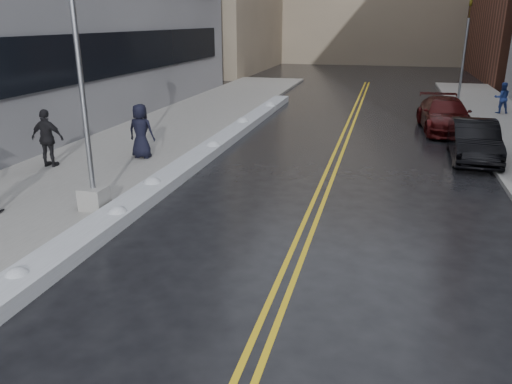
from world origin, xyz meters
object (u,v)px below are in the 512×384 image
Objects in this scene: lamppost at (86,122)px; pedestrian_east at (502,98)px; traffic_signal at (465,49)px; pedestrian_d at (48,138)px; car_maroon at (445,115)px; pedestrian_c at (141,131)px; car_black at (474,141)px.

lamppost is 4.55× the size of pedestrian_east.
pedestrian_east is (1.84, -3.17, -2.41)m from traffic_signal.
traffic_signal is 24.42m from pedestrian_d.
lamppost is 17.32m from car_maroon.
pedestrian_d is 1.20× the size of pedestrian_east.
car_maroon is at bearing -142.28° from pedestrian_c.
traffic_signal reaches higher than pedestrian_east.
pedestrian_east is (17.42, 15.50, -0.17)m from pedestrian_d.
car_maroon is (10.24, 13.86, -1.77)m from lamppost.
traffic_signal is 2.98× the size of pedestrian_d.
pedestrian_east is 10.67m from car_black.
pedestrian_d is at bearing 35.58° from pedestrian_east.
pedestrian_east is at bearing 54.10° from lamppost.
pedestrian_c reaches higher than pedestrian_east.
car_maroon is at bearing 97.38° from car_black.
pedestrian_c reaches higher than car_black.
pedestrian_c is at bearing 102.89° from lamppost.
pedestrian_d reaches higher than pedestrian_east.
car_black is at bearing -88.00° from car_maroon.
car_maroon is (-3.40, -4.97, -0.22)m from pedestrian_east.
traffic_signal is at bearing -127.11° from pedestrian_c.
pedestrian_east is at bearing 51.66° from car_maroon.
lamppost is at bearing -140.28° from car_black.
car_black is (14.58, 5.22, -0.41)m from pedestrian_d.
pedestrian_d is at bearing -129.85° from traffic_signal.
pedestrian_c is at bearing 36.45° from pedestrian_east.
car_black is at bearing -163.88° from pedestrian_d.
pedestrian_c is 20.13m from pedestrian_east.
car_maroon is at bearing -100.85° from traffic_signal.
lamppost is at bearing 48.01° from pedestrian_east.
lamppost is 3.80× the size of pedestrian_c.
car_black is at bearing 38.36° from lamppost.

